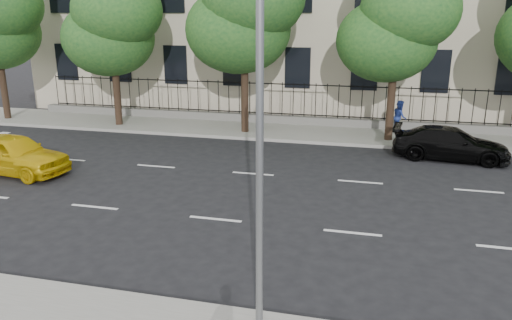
# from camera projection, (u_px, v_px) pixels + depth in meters

# --- Properties ---
(ground) EXTENTS (120.00, 120.00, 0.00)m
(ground) POSITION_uv_depth(u_px,v_px,m) (184.00, 258.00, 12.43)
(ground) COLOR black
(ground) RESTS_ON ground
(far_sidewalk) EXTENTS (60.00, 4.00, 0.15)m
(far_sidewalk) POSITION_uv_depth(u_px,v_px,m) (287.00, 131.00, 25.45)
(far_sidewalk) COLOR gray
(far_sidewalk) RESTS_ON ground
(lane_markings) EXTENTS (49.60, 4.62, 0.01)m
(lane_markings) POSITION_uv_depth(u_px,v_px,m) (237.00, 193.00, 16.85)
(lane_markings) COLOR silver
(lane_markings) RESTS_ON ground
(iron_fence) EXTENTS (30.00, 0.50, 2.20)m
(iron_fence) POSITION_uv_depth(u_px,v_px,m) (293.00, 114.00, 26.87)
(iron_fence) COLOR slate
(iron_fence) RESTS_ON far_sidewalk
(street_light) EXTENTS (0.25, 3.32, 8.05)m
(street_light) POSITION_uv_depth(u_px,v_px,m) (267.00, 55.00, 8.76)
(street_light) COLOR slate
(street_light) RESTS_ON near_sidewalk
(tree_b) EXTENTS (5.53, 5.12, 8.97)m
(tree_b) POSITION_uv_depth(u_px,v_px,m) (113.00, 14.00, 25.31)
(tree_b) COLOR #382619
(tree_b) RESTS_ON far_sidewalk
(tree_c) EXTENTS (5.89, 5.50, 9.80)m
(tree_c) POSITION_uv_depth(u_px,v_px,m) (246.00, 1.00, 23.53)
(tree_c) COLOR #382619
(tree_c) RESTS_ON far_sidewalk
(tree_d) EXTENTS (5.34, 4.94, 8.84)m
(tree_d) POSITION_uv_depth(u_px,v_px,m) (398.00, 14.00, 22.06)
(tree_d) COLOR #382619
(tree_d) RESTS_ON far_sidewalk
(yellow_taxi) EXTENTS (4.67, 2.34, 1.53)m
(yellow_taxi) POSITION_uv_depth(u_px,v_px,m) (12.00, 154.00, 18.81)
(yellow_taxi) COLOR #DFB60D
(yellow_taxi) RESTS_ON ground
(black_sedan) EXTENTS (4.81, 2.33, 1.35)m
(black_sedan) POSITION_uv_depth(u_px,v_px,m) (450.00, 144.00, 20.68)
(black_sedan) COLOR black
(black_sedan) RESTS_ON ground
(pedestrian_far) EXTENTS (0.70, 0.86, 1.63)m
(pedestrian_far) POSITION_uv_depth(u_px,v_px,m) (400.00, 117.00, 24.59)
(pedestrian_far) COLOR navy
(pedestrian_far) RESTS_ON far_sidewalk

